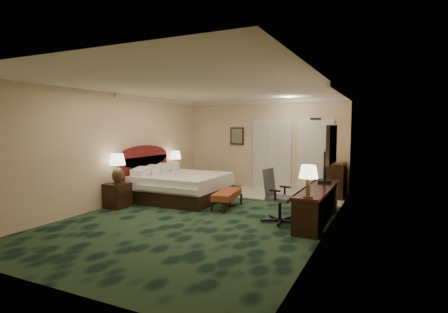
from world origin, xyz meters
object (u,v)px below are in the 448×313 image
at_px(lamp_near, 118,169).
at_px(minibar, 336,180).
at_px(nightstand_near, 118,195).
at_px(nightstand_far, 177,181).
at_px(desk_chair, 280,196).
at_px(bed_bench, 227,200).
at_px(tv, 325,166).
at_px(lamp_far, 176,161).
at_px(bed, 182,187).
at_px(desk, 317,205).

height_order(lamp_near, minibar, lamp_near).
distance_m(nightstand_near, nightstand_far, 2.54).
bearing_deg(desk_chair, lamp_near, -168.35).
bearing_deg(bed_bench, lamp_near, -163.93).
bearing_deg(desk_chair, tv, 65.25).
distance_m(nightstand_far, bed_bench, 2.80).
distance_m(lamp_far, bed_bench, 2.88).
bearing_deg(desk_chair, nightstand_near, -168.64).
distance_m(nightstand_near, desk_chair, 3.85).
bearing_deg(minibar, tv, -89.28).
xyz_separation_m(bed_bench, tv, (2.12, 0.48, 0.84)).
bearing_deg(nightstand_far, lamp_far, -133.42).
bearing_deg(nightstand_near, bed, 57.00).
distance_m(bed, nightstand_near, 1.66).
height_order(desk, desk_chair, desk_chair).
relative_size(bed, lamp_near, 3.00).
bearing_deg(lamp_near, desk, 9.98).
height_order(lamp_far, desk, lamp_far).
height_order(desk, minibar, minibar).
bearing_deg(bed, desk, -9.91).
distance_m(nightstand_near, tv, 4.79).
relative_size(nightstand_near, bed_bench, 0.49).
bearing_deg(bed_bench, bed, 158.14).
xyz_separation_m(lamp_near, bed_bench, (2.32, 1.06, -0.72)).
distance_m(nightstand_near, desk, 4.54).
distance_m(desk_chair, minibar, 3.11).
bearing_deg(desk_chair, nightstand_far, 156.26).
distance_m(bed_bench, tv, 2.33).
bearing_deg(nightstand_near, minibar, 37.61).
bearing_deg(desk_chair, bed_bench, 161.42).
bearing_deg(minibar, nightstand_near, -142.39).
distance_m(lamp_near, minibar, 5.63).
xyz_separation_m(lamp_near, tv, (4.45, 1.54, 0.11)).
relative_size(lamp_far, minibar, 0.68).
xyz_separation_m(desk_chair, minibar, (0.64, 3.05, -0.07)).
height_order(lamp_far, tv, tv).
distance_m(nightstand_far, minibar, 4.56).
height_order(lamp_near, lamp_far, lamp_near).
distance_m(lamp_far, tv, 4.63).
relative_size(lamp_near, desk_chair, 0.66).
xyz_separation_m(bed, nightstand_far, (-0.91, 1.15, -0.06)).
xyz_separation_m(bed, desk, (3.57, -0.62, 0.01)).
height_order(bed_bench, desk_chair, desk_chair).
xyz_separation_m(tv, desk_chair, (-0.66, -1.13, -0.50)).
xyz_separation_m(nightstand_far, lamp_near, (0.05, -2.55, 0.65)).
height_order(bed_bench, desk, desk).
bearing_deg(nightstand_near, lamp_near, -23.56).
relative_size(nightstand_far, desk, 0.23).
distance_m(lamp_near, lamp_far, 2.53).
xyz_separation_m(lamp_far, desk, (4.51, -1.75, -0.51)).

